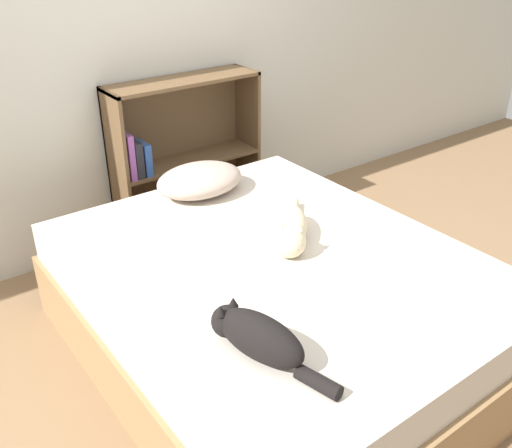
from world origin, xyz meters
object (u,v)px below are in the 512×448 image
at_px(pillow, 200,180).
at_px(cat_light, 291,230).
at_px(bed, 275,306).
at_px(cat_dark, 257,336).
at_px(bookshelf, 179,158).

bearing_deg(pillow, cat_light, -86.06).
relative_size(bed, cat_dark, 3.77).
bearing_deg(cat_light, bookshelf, -143.19).
bearing_deg(bed, cat_light, 25.36).
distance_m(pillow, cat_light, 0.68).
distance_m(pillow, bookshelf, 0.53).
distance_m(cat_light, bookshelf, 1.18).
relative_size(bed, bookshelf, 1.94).
distance_m(pillow, cat_dark, 1.28).
bearing_deg(cat_light, pillow, -133.70).
height_order(bed, cat_light, cat_light).
xyz_separation_m(cat_light, cat_dark, (-0.56, -0.50, 0.01)).
relative_size(cat_light, cat_dark, 0.88).
bearing_deg(bed, cat_dark, -134.43).
xyz_separation_m(bed, pillow, (0.08, 0.74, 0.33)).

